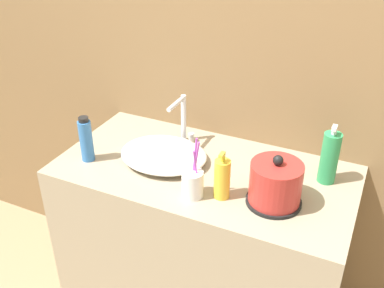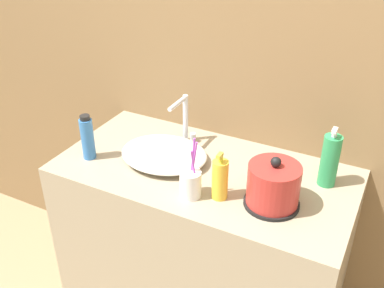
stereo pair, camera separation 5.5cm
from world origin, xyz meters
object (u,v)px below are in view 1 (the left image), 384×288
Objects in this scene: lotion_bottle at (329,158)px; electric_kettle at (275,185)px; mouthwash_bottle at (222,179)px; faucet at (183,117)px; toothbrush_cup at (193,183)px; shampoo_bottle at (86,140)px.

electric_kettle is at bearing -123.26° from lotion_bottle.
electric_kettle is 1.05× the size of mouthwash_bottle.
faucet is at bearing 152.27° from electric_kettle.
shampoo_bottle is at bearing 175.08° from toothbrush_cup.
faucet is 1.11× the size of shampoo_bottle.
faucet is 0.89× the size of lotion_bottle.
faucet is 1.08× the size of electric_kettle.
toothbrush_cup is at bearing -144.46° from lotion_bottle.
toothbrush_cup is at bearing -4.92° from shampoo_bottle.
faucet is 0.39m from toothbrush_cup.
faucet is 0.92× the size of toothbrush_cup.
toothbrush_cup is (-0.27, -0.08, -0.02)m from electric_kettle.
faucet is 0.53m from electric_kettle.
lotion_bottle is 0.92m from shampoo_bottle.
toothbrush_cup is 0.10m from mouthwash_bottle.
lotion_bottle is 0.40m from mouthwash_bottle.
lotion_bottle is at bearing 38.93° from mouthwash_bottle.
lotion_bottle is 1.24× the size of shampoo_bottle.
lotion_bottle is (0.14, 0.21, 0.03)m from electric_kettle.
faucet is at bearing 45.47° from shampoo_bottle.
faucet is 0.60m from lotion_bottle.
mouthwash_bottle is at bearing -44.79° from faucet.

